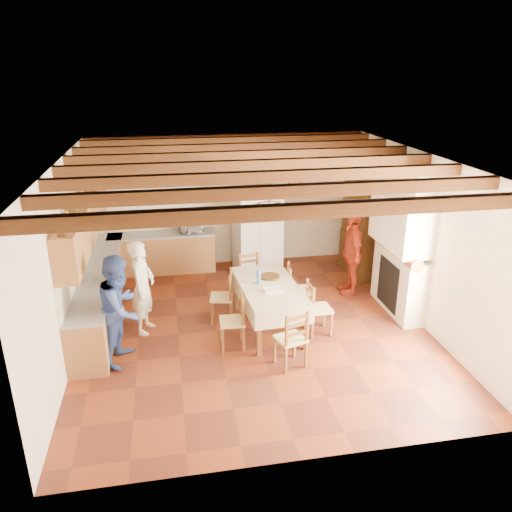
{
  "coord_description": "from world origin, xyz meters",
  "views": [
    {
      "loc": [
        -1.36,
        -7.73,
        4.39
      ],
      "look_at": [
        0.1,
        0.3,
        1.25
      ],
      "focal_mm": 35.0,
      "sensor_mm": 36.0,
      "label": 1
    }
  ],
  "objects_px": {
    "chair_right_far": "(298,289)",
    "person_man": "(143,287)",
    "dining_table": "(269,289)",
    "refrigerator": "(257,230)",
    "chair_end_near": "(291,338)",
    "person_woman_blue": "(121,309)",
    "chair_right_near": "(319,308)",
    "hutch": "(361,229)",
    "chair_end_far": "(252,279)",
    "chair_left_near": "(232,320)",
    "chair_left_far": "(222,296)",
    "microwave": "(191,226)",
    "person_woman_red": "(352,252)"
  },
  "relations": [
    {
      "from": "chair_left_near",
      "to": "person_woman_red",
      "type": "distance_m",
      "value": 3.16
    },
    {
      "from": "dining_table",
      "to": "chair_end_far",
      "type": "bearing_deg",
      "value": 95.66
    },
    {
      "from": "chair_right_far",
      "to": "person_woman_red",
      "type": "bearing_deg",
      "value": -53.75
    },
    {
      "from": "chair_left_near",
      "to": "chair_left_far",
      "type": "relative_size",
      "value": 1.0
    },
    {
      "from": "refrigerator",
      "to": "chair_right_near",
      "type": "bearing_deg",
      "value": -86.87
    },
    {
      "from": "chair_right_near",
      "to": "dining_table",
      "type": "bearing_deg",
      "value": 66.93
    },
    {
      "from": "dining_table",
      "to": "person_woman_blue",
      "type": "height_order",
      "value": "person_woman_blue"
    },
    {
      "from": "chair_right_near",
      "to": "person_woman_blue",
      "type": "bearing_deg",
      "value": 92.77
    },
    {
      "from": "dining_table",
      "to": "person_man",
      "type": "bearing_deg",
      "value": 172.31
    },
    {
      "from": "refrigerator",
      "to": "chair_left_near",
      "type": "xyz_separation_m",
      "value": [
        -1.0,
        -3.16,
        -0.49
      ]
    },
    {
      "from": "person_woman_blue",
      "to": "chair_end_near",
      "type": "bearing_deg",
      "value": -85.21
    },
    {
      "from": "dining_table",
      "to": "person_woman_blue",
      "type": "relative_size",
      "value": 1.12
    },
    {
      "from": "hutch",
      "to": "person_woman_blue",
      "type": "distance_m",
      "value": 5.59
    },
    {
      "from": "chair_left_near",
      "to": "chair_right_far",
      "type": "relative_size",
      "value": 1.0
    },
    {
      "from": "hutch",
      "to": "chair_end_far",
      "type": "bearing_deg",
      "value": -165.72
    },
    {
      "from": "chair_left_far",
      "to": "chair_right_far",
      "type": "relative_size",
      "value": 1.0
    },
    {
      "from": "chair_right_far",
      "to": "person_woman_red",
      "type": "height_order",
      "value": "person_woman_red"
    },
    {
      "from": "chair_left_near",
      "to": "chair_end_far",
      "type": "xyz_separation_m",
      "value": [
        0.61,
        1.61,
        0.0
      ]
    },
    {
      "from": "chair_right_far",
      "to": "chair_end_far",
      "type": "distance_m",
      "value": 0.99
    },
    {
      "from": "chair_right_near",
      "to": "chair_end_far",
      "type": "distance_m",
      "value": 1.7
    },
    {
      "from": "chair_left_near",
      "to": "person_woman_red",
      "type": "height_order",
      "value": "person_woman_red"
    },
    {
      "from": "chair_right_far",
      "to": "person_woman_blue",
      "type": "bearing_deg",
      "value": 116.84
    },
    {
      "from": "chair_right_near",
      "to": "chair_right_far",
      "type": "height_order",
      "value": "same"
    },
    {
      "from": "refrigerator",
      "to": "chair_end_far",
      "type": "height_order",
      "value": "refrigerator"
    },
    {
      "from": "person_man",
      "to": "chair_right_far",
      "type": "bearing_deg",
      "value": -69.78
    },
    {
      "from": "chair_left_far",
      "to": "chair_end_near",
      "type": "bearing_deg",
      "value": 37.78
    },
    {
      "from": "chair_end_far",
      "to": "microwave",
      "type": "bearing_deg",
      "value": 109.22
    },
    {
      "from": "chair_end_far",
      "to": "chair_left_near",
      "type": "bearing_deg",
      "value": -120.71
    },
    {
      "from": "dining_table",
      "to": "person_woman_red",
      "type": "relative_size",
      "value": 1.12
    },
    {
      "from": "chair_left_near",
      "to": "chair_end_near",
      "type": "distance_m",
      "value": 1.08
    },
    {
      "from": "chair_right_far",
      "to": "chair_end_far",
      "type": "relative_size",
      "value": 1.0
    },
    {
      "from": "dining_table",
      "to": "refrigerator",
      "type": "bearing_deg",
      "value": 83.9
    },
    {
      "from": "chair_right_near",
      "to": "microwave",
      "type": "xyz_separation_m",
      "value": [
        -1.98,
        3.31,
        0.56
      ]
    },
    {
      "from": "chair_right_far",
      "to": "chair_end_far",
      "type": "bearing_deg",
      "value": 58.98
    },
    {
      "from": "chair_left_far",
      "to": "person_man",
      "type": "relative_size",
      "value": 0.58
    },
    {
      "from": "person_woman_blue",
      "to": "person_woman_red",
      "type": "distance_m",
      "value": 4.72
    },
    {
      "from": "hutch",
      "to": "chair_left_near",
      "type": "xyz_separation_m",
      "value": [
        -3.2,
        -2.57,
        -0.56
      ]
    },
    {
      "from": "chair_end_near",
      "to": "person_man",
      "type": "height_order",
      "value": "person_man"
    },
    {
      "from": "chair_left_near",
      "to": "person_woman_blue",
      "type": "relative_size",
      "value": 0.55
    },
    {
      "from": "refrigerator",
      "to": "chair_end_near",
      "type": "distance_m",
      "value": 3.91
    },
    {
      "from": "hutch",
      "to": "chair_left_far",
      "type": "xyz_separation_m",
      "value": [
        -3.27,
        -1.63,
        -0.56
      ]
    },
    {
      "from": "chair_end_near",
      "to": "microwave",
      "type": "distance_m",
      "value": 4.43
    },
    {
      "from": "chair_right_far",
      "to": "person_man",
      "type": "distance_m",
      "value": 2.84
    },
    {
      "from": "chair_end_far",
      "to": "chair_right_far",
      "type": "bearing_deg",
      "value": -49.14
    },
    {
      "from": "chair_left_near",
      "to": "chair_right_far",
      "type": "xyz_separation_m",
      "value": [
        1.38,
        0.99,
        0.0
      ]
    },
    {
      "from": "chair_left_near",
      "to": "chair_right_near",
      "type": "relative_size",
      "value": 1.0
    },
    {
      "from": "chair_right_near",
      "to": "chair_right_far",
      "type": "relative_size",
      "value": 1.0
    },
    {
      "from": "dining_table",
      "to": "person_woman_red",
      "type": "distance_m",
      "value": 2.26
    },
    {
      "from": "person_woman_red",
      "to": "refrigerator",
      "type": "bearing_deg",
      "value": -124.24
    },
    {
      "from": "hutch",
      "to": "person_woman_red",
      "type": "relative_size",
      "value": 1.19
    }
  ]
}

